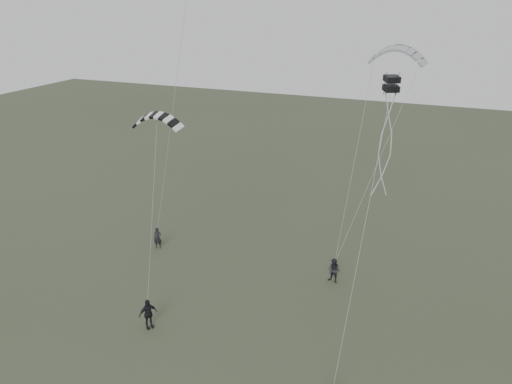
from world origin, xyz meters
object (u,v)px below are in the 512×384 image
at_px(flyer_left, 158,238).
at_px(flyer_center, 148,314).
at_px(kite_pale_large, 398,48).
at_px(kite_striped, 156,115).
at_px(kite_box, 391,84).
at_px(flyer_right, 334,271).

relative_size(flyer_left, flyer_center, 0.89).
height_order(kite_pale_large, kite_striped, kite_pale_large).
relative_size(kite_pale_large, kite_box, 5.29).
bearing_deg(flyer_left, kite_box, -39.52).
bearing_deg(flyer_center, kite_pale_large, -2.58).
xyz_separation_m(flyer_left, kite_box, (16.61, -4.36, 13.31)).
distance_m(kite_pale_large, kite_striped, 16.23).
bearing_deg(flyer_right, kite_pale_large, 86.41).
relative_size(flyer_right, kite_pale_large, 0.46).
bearing_deg(flyer_right, kite_striped, -142.65).
xyz_separation_m(flyer_center, kite_striped, (-1.43, 4.59, 10.50)).
xyz_separation_m(flyer_right, kite_box, (3.05, -4.57, 13.27)).
bearing_deg(kite_pale_large, flyer_right, -101.18).
distance_m(flyer_left, flyer_right, 13.56).
relative_size(flyer_center, kite_box, 2.60).
relative_size(flyer_left, kite_box, 2.32).
height_order(flyer_right, kite_box, kite_box).
distance_m(flyer_left, flyer_center, 9.84).
distance_m(flyer_left, kite_pale_large, 21.75).
distance_m(flyer_center, kite_box, 18.23).
relative_size(kite_pale_large, kite_striped, 1.23).
xyz_separation_m(kite_pale_large, kite_box, (1.06, -10.53, -0.59)).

